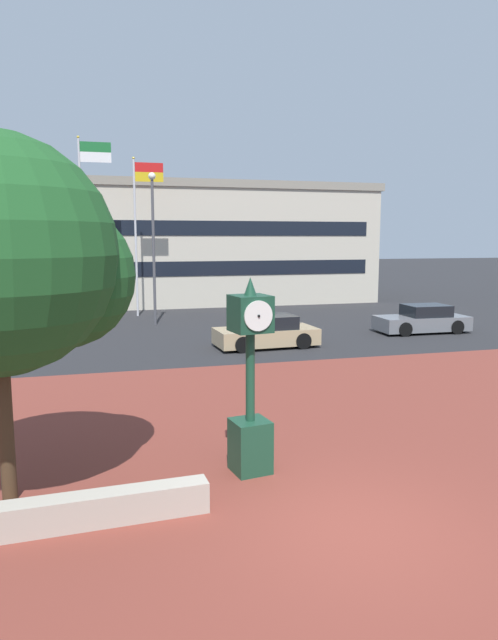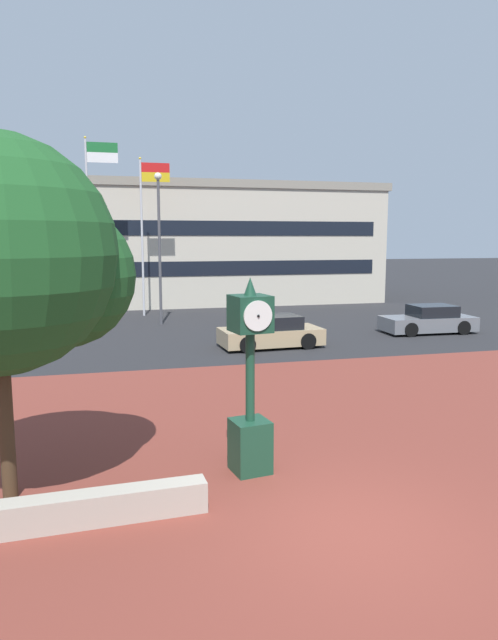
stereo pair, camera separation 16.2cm
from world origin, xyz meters
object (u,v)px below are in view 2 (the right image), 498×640
Objects in this scene: car_street_near at (429,320)px; flagpole_primary at (92,211)px; civic_building at (221,243)px; plaza_tree at (11,260)px; street_clock at (250,389)px; street_lamp_post at (159,234)px; car_street_far at (272,333)px; flagpole_secondary at (145,223)px.

car_street_near is 18.28m from flagpole_primary.
civic_building reaches higher than car_street_near.
plaza_tree is at bearing 130.92° from car_street_near.
street_lamp_post is at bearing 80.48° from street_clock.
street_clock is 0.89× the size of car_street_far.
car_street_far is at bearing -62.29° from street_lamp_post.
civic_building is 12.61m from street_lamp_post.
flagpole_secondary is (-0.28, 22.30, 3.58)m from street_clock.
street_clock is 19.03m from street_lamp_post.
plaza_tree is 14.45m from car_street_far.
car_street_far is 8.95m from street_lamp_post.
flagpole_primary reaches higher than street_clock.
plaza_tree is 20.90m from car_street_near.
flagpole_primary is at bearing 60.06° from car_street_near.
car_street_far is at bearing -56.64° from flagpole_primary.
civic_building is at bearing -8.31° from car_street_far.
car_street_near is at bearing -25.47° from street_lamp_post.
flagpole_primary is at bearing 30.28° from car_street_far.
plaza_tree is 0.80× the size of street_lamp_post.
car_street_far is 13.72m from flagpole_primary.
plaza_tree is 22.33m from flagpole_primary.
car_street_far is at bearing 55.90° from plaza_tree.
civic_building is (5.86, 7.86, -1.21)m from flagpole_secondary.
street_clock is 0.42× the size of flagpole_secondary.
civic_building is (1.69, 18.48, 3.39)m from car_street_far.
car_street_far is at bearing -95.23° from civic_building.
street_clock is at bearing -82.09° from flagpole_primary.
flagpole_primary is at bearing 88.86° from street_clock.
street_lamp_post reaches higher than car_street_near.
flagpole_primary is at bearing 180.00° from flagpole_secondary.
street_clock is at bearing -90.46° from street_lamp_post.
street_clock is 0.86× the size of car_street_near.
street_lamp_post is (0.15, 18.80, 2.93)m from street_clock.
street_lamp_post is at bearing 77.55° from plaza_tree.
street_clock reaches higher than car_street_near.
flagpole_secondary is at bearing 0.00° from flagpole_primary.
flagpole_primary is 1.29× the size of street_lamp_post.
civic_building reaches higher than car_street_far.
car_street_near is 18.41m from civic_building.
flagpole_secondary is at bearing 54.53° from car_street_near.
street_lamp_post reaches higher than plaza_tree.
plaza_tree is (-3.99, 0.06, 2.39)m from street_clock.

